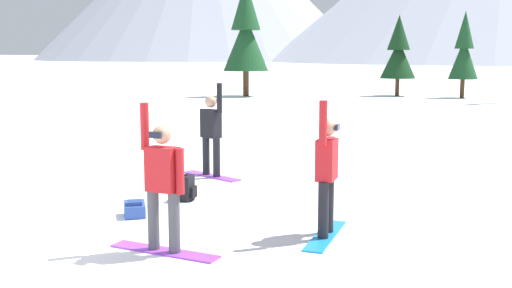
# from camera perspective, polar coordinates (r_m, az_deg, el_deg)

# --- Properties ---
(ground_plane) EXTENTS (800.00, 800.00, 0.00)m
(ground_plane) POSITION_cam_1_polar(r_m,az_deg,el_deg) (8.63, -21.64, -9.44)
(ground_plane) COLOR white
(snowboarder_foreground) EXTENTS (1.56, 0.39, 1.93)m
(snowboarder_foreground) POSITION_cam_1_polar(r_m,az_deg,el_deg) (8.00, -8.55, -3.66)
(snowboarder_foreground) COLOR #993FD8
(snowboarder_foreground) RESTS_ON ground_plane
(snowboarder_midground) EXTENTS (0.36, 1.57, 1.93)m
(snowboarder_midground) POSITION_cam_1_polar(r_m,az_deg,el_deg) (8.65, 6.49, -2.70)
(snowboarder_midground) COLOR #1E8CD8
(snowboarder_midground) RESTS_ON ground_plane
(snowboarder_background) EXTENTS (1.50, 0.80, 1.95)m
(snowboarder_background) POSITION_cam_1_polar(r_m,az_deg,el_deg) (12.80, -4.14, 1.02)
(snowboarder_background) COLOR #993FD8
(snowboarder_background) RESTS_ON ground_plane
(backpack_black) EXTENTS (0.29, 0.34, 0.47)m
(backpack_black) POSITION_cam_1_polar(r_m,az_deg,el_deg) (10.89, -6.36, -4.06)
(backpack_black) COLOR black
(backpack_black) RESTS_ON ground_plane
(backpack_blue) EXTENTS (0.52, 0.55, 0.27)m
(backpack_blue) POSITION_cam_1_polar(r_m,az_deg,el_deg) (10.00, -11.08, -5.86)
(backpack_blue) COLOR #2D4C9E
(backpack_blue) RESTS_ON ground_plane
(pine_tree_short) EXTENTS (1.61, 1.61, 4.83)m
(pine_tree_short) POSITION_cam_1_polar(r_m,az_deg,el_deg) (36.77, 18.55, 8.11)
(pine_tree_short) COLOR #472D19
(pine_tree_short) RESTS_ON ground_plane
(pine_tree_broad) EXTENTS (2.05, 2.05, 4.70)m
(pine_tree_broad) POSITION_cam_1_polar(r_m,az_deg,el_deg) (37.46, 12.94, 8.24)
(pine_tree_broad) COLOR #472D19
(pine_tree_broad) RESTS_ON ground_plane
(pine_tree_slender) EXTENTS (2.61, 2.61, 6.71)m
(pine_tree_slender) POSITION_cam_1_polar(r_m,az_deg,el_deg) (36.26, -0.94, 10.17)
(pine_tree_slender) COLOR #472D19
(pine_tree_slender) RESTS_ON ground_plane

